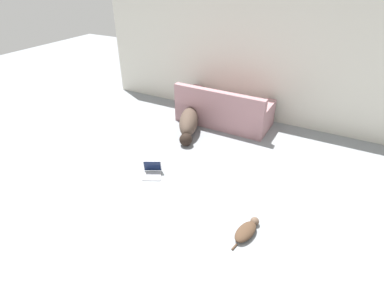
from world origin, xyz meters
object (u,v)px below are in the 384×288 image
(cat, at_px, (247,230))
(laptop_open, at_px, (152,170))
(couch, at_px, (224,111))
(dog, at_px, (189,123))

(cat, height_order, laptop_open, laptop_open)
(cat, relative_size, laptop_open, 1.55)
(couch, bearing_deg, laptop_open, 83.50)
(couch, xyz_separation_m, dog, (-0.46, -0.69, -0.06))
(dog, relative_size, cat, 2.36)
(dog, bearing_deg, couch, 123.82)
(couch, distance_m, dog, 0.83)
(couch, height_order, laptop_open, couch)
(cat, bearing_deg, laptop_open, 85.90)
(couch, height_order, cat, couch)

